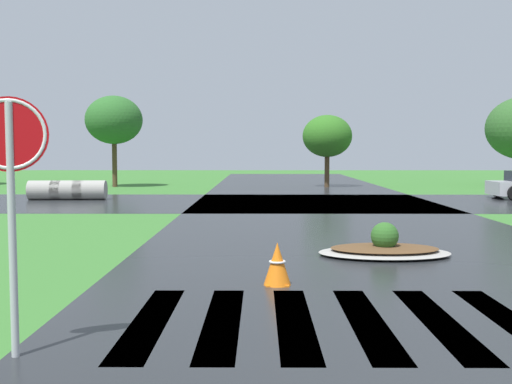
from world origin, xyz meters
The scene contains 8 objects.
asphalt_roadway centered at (0.00, 10.00, 0.00)m, with size 9.75×80.00×0.01m, color #232628.
asphalt_cross_road centered at (0.00, 20.62, 0.00)m, with size 90.00×8.77×0.01m, color #232628.
crosswalk_stripes centered at (0.00, 3.55, 0.00)m, with size 7.65×3.26×0.01m.
stop_sign centered at (-4.76, 2.23, 1.99)m, with size 0.74×0.23×2.67m.
median_island centered at (0.29, 8.26, 0.15)m, with size 2.67×1.64×0.68m.
drainage_pipe_stack centered at (-10.51, 21.93, 0.42)m, with size 3.30×1.00×0.83m.
traffic_cone centered at (-1.96, 5.58, 0.33)m, with size 0.44×0.44×0.68m.
background_treeline centered at (-3.73, 31.83, 3.53)m, with size 39.12×5.01×5.49m.
Camera 1 is at (-2.23, -3.86, 2.14)m, focal length 42.39 mm.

